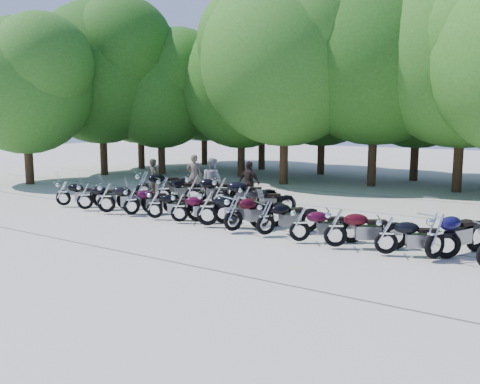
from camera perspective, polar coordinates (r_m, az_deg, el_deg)
The scene contains 35 objects.
ground at distance 15.59m, azimuth -3.01°, elevation -4.70°, with size 90.00×90.00×0.00m, color #A09B91.
tree_0 at distance 35.12m, azimuth -11.23°, elevation 11.49°, with size 7.50×7.50×9.21m.
tree_1 at distance 31.53m, azimuth -8.96°, elevation 11.19°, with size 6.97×6.97×8.55m.
tree_2 at distance 29.92m, azimuth 0.14°, elevation 11.92°, with size 7.31×7.31×8.97m.
tree_3 at distance 26.76m, azimuth 5.08°, elevation 14.44°, with size 8.70×8.70×10.67m.
tree_4 at distance 26.88m, azimuth 15.05°, elevation 14.84°, with size 9.13×9.13×11.20m.
tree_5 at distance 26.01m, azimuth 23.97°, elevation 14.48°, with size 9.04×9.04×11.10m.
tree_9 at distance 37.41m, azimuth -4.09°, elevation 11.55°, with size 7.59×7.59×9.32m.
tree_10 at distance 33.99m, azimuth 2.50°, elevation 12.09°, with size 7.78×7.78×9.55m.
tree_11 at distance 31.43m, azimuth 9.27°, elevation 11.98°, with size 7.56×7.56×9.28m.
tree_12 at distance 29.69m, azimuth 19.42°, elevation 12.26°, with size 7.88×7.88×9.67m.
tree_16 at distance 28.83m, azimuth -23.07°, elevation 10.87°, with size 6.97×6.97×8.55m.
tree_17 at distance 31.87m, azimuth -15.39°, elevation 12.73°, with size 8.31×8.31×10.20m.
motorcycle_0 at distance 21.13m, azimuth -19.25°, elevation -0.02°, with size 0.64×2.09×1.18m, color black, non-canonical shape.
motorcycle_1 at distance 20.03m, azimuth -17.03°, elevation -0.35°, with size 0.64×2.11×1.19m, color black, non-canonical shape.
motorcycle_2 at distance 19.11m, azimuth -14.79°, elevation -0.50°, with size 0.70×2.31×1.31m, color black, non-canonical shape.
motorcycle_3 at distance 18.53m, azimuth -12.09°, elevation -0.89°, with size 0.63×2.08×1.17m, color #350722, non-canonical shape.
motorcycle_4 at distance 17.72m, azimuth -9.57°, elevation -1.28°, with size 0.62×2.04×1.16m, color black, non-canonical shape.
motorcycle_5 at distance 17.02m, azimuth -6.82°, elevation -1.62°, with size 0.62×2.05×1.16m, color #3B081D, non-canonical shape.
motorcycle_6 at distance 16.30m, azimuth -3.70°, elevation -1.67°, with size 0.73×2.41×1.36m, color black, non-canonical shape.
motorcycle_7 at distance 15.53m, azimuth -0.77°, elevation -2.25°, with size 0.71×2.33×1.32m, color black, non-canonical shape.
motorcycle_8 at distance 15.07m, azimuth 2.90°, elevation -2.79°, with size 0.66×2.15×1.22m, color black, non-canonical shape.
motorcycle_9 at distance 14.40m, azimuth 6.73°, elevation -3.49°, with size 0.63×2.06×1.16m, color #38071D, non-canonical shape.
motorcycle_10 at distance 13.92m, azimuth 10.70°, elevation -3.82°, with size 0.67×2.21×1.25m, color #38070E, non-canonical shape.
motorcycle_11 at distance 13.53m, azimuth 16.12°, elevation -4.55°, with size 0.63×2.06×1.17m, color black, non-canonical shape.
motorcycle_12 at distance 13.42m, azimuth 21.08°, elevation -4.45°, with size 0.74×2.43×1.37m, color #100D3C, non-canonical shape.
motorcycle_14 at distance 21.54m, azimuth -10.81°, elevation 0.83°, with size 0.78×2.56×1.45m, color black, non-canonical shape.
motorcycle_15 at distance 20.74m, azimuth -8.57°, elevation 0.32°, with size 0.68×2.23×1.26m, color black, non-canonical shape.
motorcycle_16 at distance 20.00m, azimuth -5.23°, elevation 0.34°, with size 0.78×2.55×1.44m, color black, non-canonical shape.
motorcycle_17 at distance 19.22m, azimuth -2.16°, elevation 0.01°, with size 0.77×2.52×1.42m, color black, non-canonical shape.
motorcycle_18 at distance 18.49m, azimuth 0.65°, elevation -0.72°, with size 0.63×2.08×1.17m, color black, non-canonical shape.
rider_0 at distance 22.30m, azimuth -9.64°, elevation 1.49°, with size 0.63×0.42×1.74m, color #2B261C.
rider_1 at distance 20.99m, azimuth -3.17°, elevation 1.34°, with size 0.91×0.71×1.87m, color #9D9D9F.
rider_2 at distance 20.54m, azimuth 1.06°, elevation 1.04°, with size 1.03×0.43×1.76m, color black.
rider_3 at distance 22.70m, azimuth -5.16°, elevation 1.87°, with size 0.68×0.45×1.87m, color brown.
Camera 1 is at (8.92, -12.27, 3.58)m, focal length 38.00 mm.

